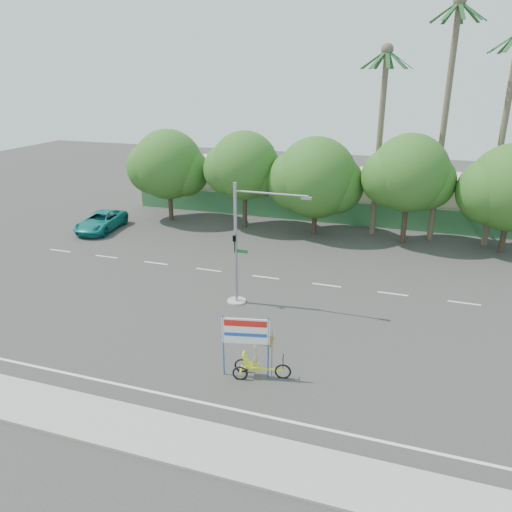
% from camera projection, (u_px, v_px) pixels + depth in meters
% --- Properties ---
extents(ground, '(120.00, 120.00, 0.00)m').
position_uv_depth(ground, '(256.00, 342.00, 24.56)').
color(ground, '#33302D').
rests_on(ground, ground).
extents(sidewalk_near, '(50.00, 2.40, 0.12)m').
position_uv_depth(sidewalk_near, '(189.00, 442.00, 17.88)').
color(sidewalk_near, gray).
rests_on(sidewalk_near, ground).
extents(fence, '(38.00, 0.08, 2.00)m').
position_uv_depth(fence, '(334.00, 212.00, 43.32)').
color(fence, '#336B3D').
rests_on(fence, ground).
extents(building_left, '(12.00, 8.00, 4.00)m').
position_uv_depth(building_left, '(243.00, 183.00, 49.94)').
color(building_left, beige).
rests_on(building_left, ground).
extents(building_right, '(14.00, 8.00, 3.60)m').
position_uv_depth(building_right, '(432.00, 198.00, 44.66)').
color(building_right, beige).
rests_on(building_right, ground).
extents(tree_far_left, '(7.14, 6.00, 7.96)m').
position_uv_depth(tree_far_left, '(168.00, 167.00, 43.07)').
color(tree_far_left, '#473828').
rests_on(tree_far_left, ground).
extents(tree_left, '(6.66, 5.60, 8.07)m').
position_uv_depth(tree_left, '(244.00, 168.00, 40.88)').
color(tree_left, '#473828').
rests_on(tree_left, ground).
extents(tree_center, '(7.62, 6.40, 7.85)m').
position_uv_depth(tree_center, '(315.00, 180.00, 39.31)').
color(tree_center, '#473828').
rests_on(tree_center, ground).
extents(tree_right, '(6.90, 5.80, 8.36)m').
position_uv_depth(tree_right, '(409.00, 176.00, 36.96)').
color(tree_right, '#473828').
rests_on(tree_right, ground).
extents(tree_far_right, '(7.38, 6.20, 7.94)m').
position_uv_depth(tree_far_right, '(511.00, 190.00, 35.08)').
color(tree_far_right, '#473828').
rests_on(tree_far_right, ground).
extents(palm_tall, '(3.73, 3.79, 17.45)m').
position_uv_depth(palm_tall, '(447.00, 102.00, 35.85)').
color(palm_tall, '#70604C').
rests_on(palm_tall, ground).
extents(palm_mid, '(3.73, 3.79, 15.45)m').
position_uv_depth(palm_mid, '(505.00, 118.00, 35.04)').
color(palm_mid, '#70604C').
rests_on(palm_mid, ground).
extents(palm_short, '(3.73, 3.79, 14.45)m').
position_uv_depth(palm_short, '(381.00, 123.00, 37.75)').
color(palm_short, '#70604C').
rests_on(palm_short, ground).
extents(traffic_signal, '(4.72, 1.10, 7.00)m').
position_uv_depth(traffic_signal, '(241.00, 255.00, 27.74)').
color(traffic_signal, gray).
rests_on(traffic_signal, ground).
extents(trike_billboard, '(2.95, 1.03, 2.95)m').
position_uv_depth(trike_billboard, '(252.00, 353.00, 21.44)').
color(trike_billboard, black).
rests_on(trike_billboard, ground).
extents(pickup_truck, '(3.13, 5.80, 1.55)m').
position_uv_depth(pickup_truck, '(101.00, 221.00, 41.56)').
color(pickup_truck, '#107574').
rests_on(pickup_truck, ground).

